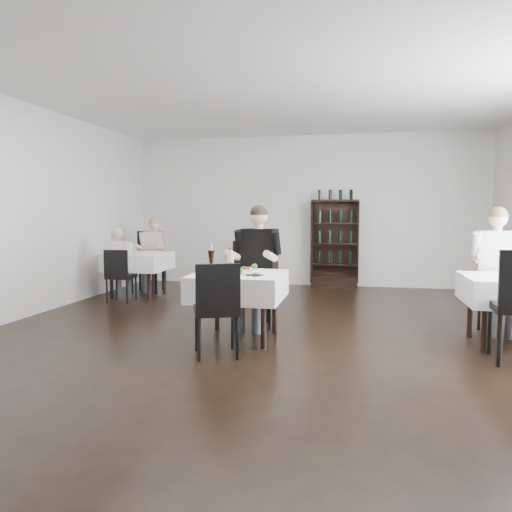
{
  "coord_description": "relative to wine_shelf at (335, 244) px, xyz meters",
  "views": [
    {
      "loc": [
        1.05,
        -5.56,
        1.47
      ],
      "look_at": [
        -0.13,
        0.2,
        0.96
      ],
      "focal_mm": 35.0,
      "sensor_mm": 36.0,
      "label": 1
    }
  ],
  "objects": [
    {
      "name": "diner_left_far",
      "position": [
        -3.29,
        -1.18,
        -0.05
      ],
      "size": [
        0.54,
        0.55,
        1.38
      ],
      "color": "#3C3C43",
      "rests_on": "ground"
    },
    {
      "name": "diner_left_near",
      "position": [
        -3.39,
        -2.36,
        -0.13
      ],
      "size": [
        0.5,
        0.52,
        1.24
      ],
      "color": "#3C3C43",
      "rests_on": "ground"
    },
    {
      "name": "right_chair_far",
      "position": [
        2.17,
        -3.34,
        -0.27
      ],
      "size": [
        0.59,
        0.6,
        1.02
      ],
      "color": "black",
      "rests_on": "ground"
    },
    {
      "name": "coke_bottle",
      "position": [
        -1.0,
        -4.25,
        0.03
      ],
      "size": [
        0.07,
        0.07,
        0.27
      ],
      "color": "silver",
      "rests_on": "main_table"
    },
    {
      "name": "room_shell",
      "position": [
        -0.6,
        -4.31,
        0.65
      ],
      "size": [
        9.0,
        9.0,
        9.0
      ],
      "color": "black",
      "rests_on": "ground"
    },
    {
      "name": "plate_far",
      "position": [
        -0.83,
        -4.02,
        -0.06
      ],
      "size": [
        0.32,
        0.32,
        0.08
      ],
      "color": "white",
      "rests_on": "main_table"
    },
    {
      "name": "pilsner_lager",
      "position": [
        -1.06,
        -4.19,
        0.03
      ],
      "size": [
        0.06,
        0.06,
        0.26
      ],
      "color": "#BB8030",
      "rests_on": "main_table"
    },
    {
      "name": "left_table",
      "position": [
        -3.3,
        -1.81,
        -0.23
      ],
      "size": [
        0.98,
        0.98,
        0.77
      ],
      "color": "black",
      "rests_on": "ground"
    },
    {
      "name": "napkin_cutlery",
      "position": [
        -0.69,
        -4.49,
        -0.07
      ],
      "size": [
        0.24,
        0.22,
        0.02
      ],
      "color": "black",
      "rests_on": "main_table"
    },
    {
      "name": "right_table",
      "position": [
        2.1,
        -4.01,
        -0.23
      ],
      "size": [
        0.98,
        0.98,
        0.77
      ],
      "color": "black",
      "rests_on": "ground"
    },
    {
      "name": "left_chair_near",
      "position": [
        -3.34,
        -2.45,
        -0.35
      ],
      "size": [
        0.41,
        0.41,
        0.88
      ],
      "color": "black",
      "rests_on": "ground"
    },
    {
      "name": "plate_near",
      "position": [
        -0.89,
        -4.54,
        -0.06
      ],
      "size": [
        0.33,
        0.33,
        0.08
      ],
      "color": "white",
      "rests_on": "main_table"
    },
    {
      "name": "main_chair_near",
      "position": [
        -0.93,
        -5.09,
        -0.29
      ],
      "size": [
        0.58,
        0.58,
        0.97
      ],
      "color": "black",
      "rests_on": "ground"
    },
    {
      "name": "left_chair_far",
      "position": [
        -3.36,
        -1.23,
        -0.21
      ],
      "size": [
        0.57,
        0.57,
        1.12
      ],
      "color": "black",
      "rests_on": "ground"
    },
    {
      "name": "diner_main",
      "position": [
        -0.8,
        -3.73,
        0.06
      ],
      "size": [
        0.63,
        0.65,
        1.57
      ],
      "color": "#3C3C43",
      "rests_on": "ground"
    },
    {
      "name": "wine_shelf",
      "position": [
        0.0,
        0.0,
        0.0
      ],
      "size": [
        0.9,
        0.28,
        1.75
      ],
      "color": "black",
      "rests_on": "ground"
    },
    {
      "name": "pilsner_dark",
      "position": [
        -1.19,
        -4.42,
        0.06
      ],
      "size": [
        0.08,
        0.08,
        0.34
      ],
      "color": "black",
      "rests_on": "main_table"
    },
    {
      "name": "potted_tree",
      "position": [
        -1.66,
        -0.11,
        -0.34
      ],
      "size": [
        0.91,
        0.79,
        1.0
      ],
      "primitive_type": "imported",
      "rotation": [
        0.0,
        0.0,
        -0.0
      ],
      "color": "#26581E",
      "rests_on": "ground"
    },
    {
      "name": "main_table",
      "position": [
        -0.9,
        -4.31,
        -0.23
      ],
      "size": [
        1.03,
        1.03,
        0.77
      ],
      "color": "black",
      "rests_on": "ground"
    },
    {
      "name": "main_chair_far",
      "position": [
        -0.9,
        -3.56,
        -0.22
      ],
      "size": [
        0.6,
        0.61,
        1.1
      ],
      "color": "black",
      "rests_on": "ground"
    },
    {
      "name": "diner_right_far",
      "position": [
        2.11,
        -3.39,
        0.05
      ],
      "size": [
        0.59,
        0.6,
        1.54
      ],
      "color": "#3C3C43",
      "rests_on": "ground"
    }
  ]
}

